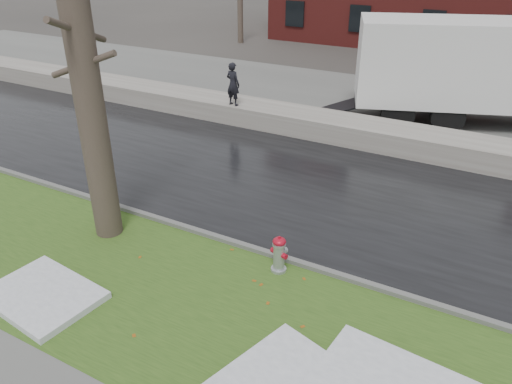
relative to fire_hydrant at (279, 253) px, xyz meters
The scene contains 11 objects.
ground 1.75m from the fire_hydrant, 158.84° to the right, with size 120.00×120.00×0.00m, color #47423D.
verge 2.47m from the fire_hydrant, 130.14° to the right, with size 60.00×4.50×0.04m, color #2C4A18.
road 4.22m from the fire_hydrant, 111.88° to the left, with size 60.00×7.00×0.03m, color black.
parking_lot 12.50m from the fire_hydrant, 97.19° to the left, with size 60.00×9.00×0.03m, color slate.
curb 1.67m from the fire_hydrant, 165.84° to the left, with size 60.00×0.15×0.14m, color slate.
snowbank 8.25m from the fire_hydrant, 100.94° to the left, with size 60.00×1.60×0.75m, color #A19D94.
fire_hydrant is the anchor object (origin of this frame).
tree 5.60m from the fire_hydrant, behind, with size 1.63×1.92×7.89m.
box_truck 12.15m from the fire_hydrant, 80.56° to the left, with size 11.35×5.80×3.81m.
worker 9.55m from the fire_hydrant, 127.06° to the left, with size 0.58×0.38×1.60m, color black.
snow_patch_far 4.84m from the fire_hydrant, 139.94° to the right, with size 2.20×1.60×0.14m, color white.
Camera 1 is at (5.37, -7.30, 6.51)m, focal length 35.00 mm.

